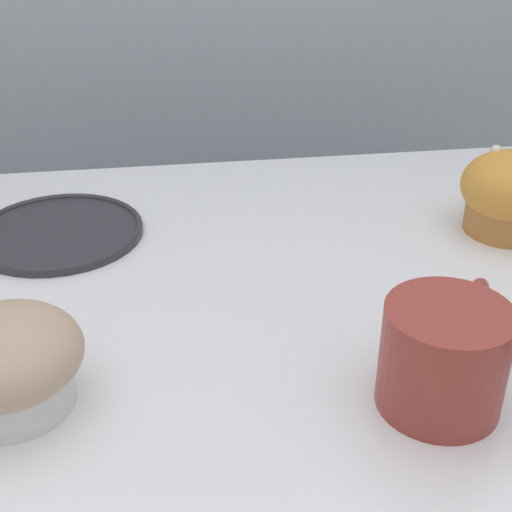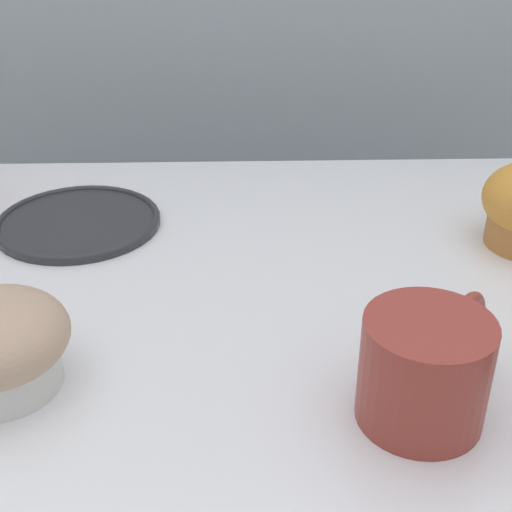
% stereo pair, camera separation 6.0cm
% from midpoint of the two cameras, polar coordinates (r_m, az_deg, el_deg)
% --- Properties ---
extents(wall_back, '(3.20, 0.10, 1.80)m').
position_cam_midpoint_polar(wall_back, '(1.18, -8.32, 12.35)').
color(wall_back, '#A8B2B7').
rests_on(wall_back, ground).
extents(muffin_back_left, '(0.11, 0.11, 0.07)m').
position_cam_midpoint_polar(muffin_back_left, '(0.54, -22.49, -7.97)').
color(muffin_back_left, silver).
rests_on(muffin_back_left, display_counter).
extents(muffin_back_right, '(0.10, 0.10, 0.09)m').
position_cam_midpoint_polar(muffin_back_right, '(0.76, 17.60, 4.73)').
color(muffin_back_right, '#BF793B').
rests_on(muffin_back_right, display_counter).
extents(coffee_cup, '(0.11, 0.11, 0.08)m').
position_cam_midpoint_polar(coffee_cup, '(0.51, 11.58, -7.80)').
color(coffee_cup, '#99382D').
rests_on(coffee_cup, display_counter).
extents(serving_plate, '(0.17, 0.17, 0.01)m').
position_cam_midpoint_polar(serving_plate, '(0.77, -17.72, 1.83)').
color(serving_plate, '#2D2D33').
rests_on(serving_plate, display_counter).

